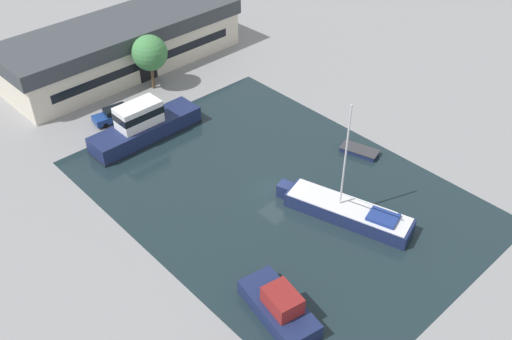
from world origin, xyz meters
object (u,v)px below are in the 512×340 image
Objects in this scene: warehouse_building at (124,45)px; parked_car at (115,114)px; sailboat_moored at (346,211)px; motor_cruiser at (144,125)px; cabin_boat at (279,307)px; quay_tree_near_building at (150,53)px; small_dinghy at (359,151)px.

warehouse_building reaches higher than parked_car.
warehouse_building is 2.48× the size of sailboat_moored.
motor_cruiser reaches higher than cabin_boat.
parked_car is 0.68× the size of cabin_boat.
parked_car is at bearing -156.46° from quay_tree_near_building.
parked_car is at bearing -72.83° from small_dinghy.
quay_tree_near_building is (-0.60, -6.73, 1.49)m from warehouse_building.
parked_car is 5.01m from motor_cruiser.
warehouse_building is at bearing -30.32° from parked_car.
sailboat_moored is at bearing 15.61° from small_dinghy.
quay_tree_near_building reaches higher than warehouse_building.
quay_tree_near_building reaches higher than motor_cruiser.
parked_car is at bearing 86.18° from sailboat_moored.
motor_cruiser reaches higher than parked_car.
parked_car reaches higher than small_dinghy.
sailboat_moored is 1.02× the size of motor_cruiser.
quay_tree_near_building is 1.35× the size of parked_car.
motor_cruiser is (-6.63, -8.03, -3.02)m from quay_tree_near_building.
small_dinghy is 0.58× the size of cabin_boat.
small_dinghy is at bearing -73.24° from quay_tree_near_building.
sailboat_moored reaches higher than cabin_boat.
motor_cruiser is at bearing -129.55° from quay_tree_near_building.
sailboat_moored reaches higher than motor_cruiser.
motor_cruiser is at bearing 87.40° from cabin_boat.
parked_car is 0.40× the size of sailboat_moored.
small_dinghy is (8.35, 5.27, -0.48)m from sailboat_moored.
sailboat_moored reaches higher than quay_tree_near_building.
cabin_boat is (-19.95, -8.79, 0.69)m from small_dinghy.
small_dinghy is at bearing -138.42° from parked_car.
sailboat_moored is 1.73× the size of cabin_boat.
cabin_boat is at bearing 7.14° from small_dinghy.
cabin_boat reaches higher than small_dinghy.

